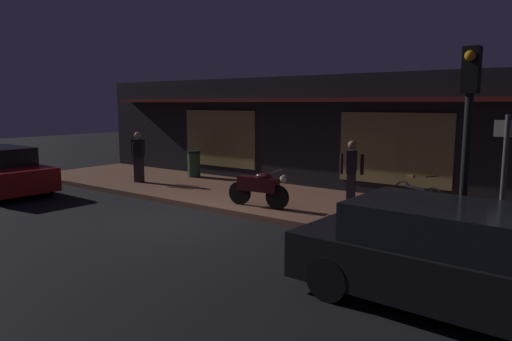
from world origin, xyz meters
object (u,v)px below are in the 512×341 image
Objects in this scene: bicycle_parked at (418,196)px; parked_car_far at (444,257)px; person_bystander at (352,172)px; trash_bin at (194,163)px; traffic_light_pole at (468,121)px; motorcycle at (259,187)px; person_photographer at (138,156)px; sign_post at (504,172)px.

parked_car_far reaches higher than bicycle_parked.
person_bystander reaches higher than parked_car_far.
parked_car_far is (3.49, -4.49, -0.32)m from person_bystander.
traffic_light_pole is (9.94, -4.15, 1.86)m from trash_bin.
person_photographer is at bearing 173.45° from motorcycle.
person_bystander is at bearing -8.72° from trash_bin.
sign_post is at bearing 80.60° from traffic_light_pole.
person_bystander is 3.96m from sign_post.
person_photographer reaches higher than bicycle_parked.
person_bystander is 0.46× the size of traffic_light_pole.
motorcycle is 5.42m from trash_bin.
trash_bin is (-6.56, 1.01, -0.41)m from person_bystander.
trash_bin is at bearing 176.21° from bicycle_parked.
person_bystander is 1.80× the size of trash_bin.
person_bystander is 0.40× the size of parked_car_far.
person_photographer is 2.07m from trash_bin.
motorcycle is 5.52m from sign_post.
person_photographer is 7.27m from person_bystander.
traffic_light_pole is (-0.29, -1.74, 0.97)m from sign_post.
trash_bin is 0.22× the size of parked_car_far.
motorcycle is 1.02× the size of person_photographer.
traffic_light_pole reaches higher than trash_bin.
parked_car_far is (0.11, -1.35, -1.77)m from traffic_light_pole.
trash_bin is at bearing 157.34° from traffic_light_pole.
parked_car_far is at bearing -85.47° from traffic_light_pole.
bicycle_parked is 3.00m from sign_post.
trash_bin is 10.93m from traffic_light_pole.
traffic_light_pole is 2.23m from parked_car_far.
traffic_light_pole is at bearing 94.53° from parked_car_far.
sign_post reaches higher than parked_car_far.
bicycle_parked is at bearing 138.50° from sign_post.
trash_bin is 0.26× the size of traffic_light_pole.
motorcycle is at bearing 162.76° from traffic_light_pole.
parked_car_far is (10.05, -5.50, 0.08)m from trash_bin.
traffic_light_pole is at bearing -42.93° from person_bystander.
sign_post reaches higher than trash_bin.
parked_car_far reaches higher than motorcycle.
person_photographer is at bearing -172.74° from person_bystander.
person_bystander is at bearing 159.01° from sign_post.
person_bystander reaches higher than motorcycle.
person_bystander is 4.84m from traffic_light_pole.
sign_post is 0.58× the size of parked_car_far.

